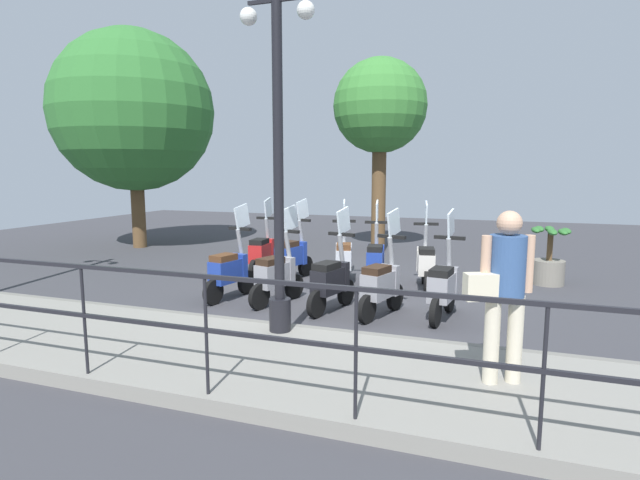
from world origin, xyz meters
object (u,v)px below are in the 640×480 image
(lamp_post_near, at_px, (278,178))
(scooter_far_4, at_px, (262,252))
(potted_palm, at_px, (549,260))
(scooter_far_2, at_px, (344,257))
(scooter_near_0, at_px, (443,286))
(scooter_near_4, at_px, (230,270))
(scooter_near_1, at_px, (382,284))
(tree_distant, at_px, (380,108))
(tree_large, at_px, (133,112))
(scooter_far_3, at_px, (292,255))
(scooter_far_1, at_px, (375,259))
(scooter_far_0, at_px, (426,262))
(pedestrian_with_bag, at_px, (504,284))
(scooter_near_3, at_px, (277,274))
(scooter_near_2, at_px, (332,279))

(lamp_post_near, xyz_separation_m, scooter_far_4, (3.40, 1.88, -1.52))
(potted_palm, relative_size, scooter_far_2, 0.69)
(scooter_near_0, distance_m, scooter_near_4, 3.38)
(scooter_near_1, distance_m, scooter_far_2, 2.20)
(scooter_near_0, xyz_separation_m, scooter_far_4, (1.77, 3.66, 0.00))
(tree_distant, relative_size, scooter_near_0, 3.14)
(tree_large, bearing_deg, scooter_far_3, -113.59)
(lamp_post_near, relative_size, scooter_near_0, 2.72)
(tree_distant, height_order, scooter_far_2, tree_distant)
(lamp_post_near, height_order, scooter_far_1, lamp_post_near)
(scooter_near_1, relative_size, scooter_far_3, 1.00)
(scooter_far_0, bearing_deg, scooter_far_2, 79.98)
(pedestrian_with_bag, height_order, tree_distant, tree_distant)
(scooter_far_0, xyz_separation_m, scooter_far_4, (0.04, 3.19, 0.00))
(scooter_near_3, xyz_separation_m, scooter_far_2, (1.76, -0.56, 0.00))
(lamp_post_near, bearing_deg, scooter_near_1, -32.27)
(tree_distant, distance_m, scooter_near_3, 6.38)
(scooter_near_1, bearing_deg, scooter_near_4, 103.64)
(potted_palm, relative_size, scooter_near_4, 0.69)
(pedestrian_with_bag, relative_size, tree_large, 0.28)
(scooter_near_2, distance_m, scooter_far_1, 1.86)
(scooter_near_1, xyz_separation_m, scooter_near_3, (0.12, 1.69, 0.00))
(tree_large, distance_m, scooter_near_3, 7.83)
(potted_palm, bearing_deg, scooter_far_4, 101.58)
(pedestrian_with_bag, height_order, scooter_far_1, pedestrian_with_bag)
(tree_large, bearing_deg, pedestrian_with_bag, -124.76)
(tree_large, height_order, scooter_far_2, tree_large)
(scooter_near_3, bearing_deg, scooter_far_4, 48.99)
(scooter_far_0, bearing_deg, scooter_near_0, -175.08)
(scooter_near_3, relative_size, scooter_far_2, 1.00)
(scooter_far_0, distance_m, scooter_far_4, 3.19)
(scooter_near_4, xyz_separation_m, scooter_far_1, (1.73, -2.01, 0.00))
(scooter_far_1, bearing_deg, tree_distant, 2.29)
(tree_large, distance_m, scooter_far_4, 6.14)
(tree_distant, height_order, scooter_far_0, tree_distant)
(scooter_near_3, bearing_deg, lamp_post_near, -137.56)
(pedestrian_with_bag, relative_size, potted_palm, 1.50)
(lamp_post_near, xyz_separation_m, scooter_near_1, (1.48, -0.93, -1.52))
(scooter_near_1, bearing_deg, pedestrian_with_bag, -127.10)
(scooter_near_2, bearing_deg, tree_distant, 19.87)
(lamp_post_near, xyz_separation_m, potted_palm, (4.49, -3.39, -1.56))
(scooter_near_3, height_order, scooter_far_4, same)
(scooter_far_2, bearing_deg, scooter_near_3, 146.36)
(scooter_far_2, bearing_deg, scooter_far_0, -105.73)
(tree_distant, distance_m, scooter_near_2, 6.48)
(lamp_post_near, distance_m, scooter_far_1, 3.70)
(scooter_far_2, bearing_deg, scooter_near_0, -147.17)
(scooter_near_1, xyz_separation_m, scooter_far_2, (1.89, 1.13, 0.00))
(scooter_near_1, distance_m, scooter_far_3, 2.79)
(scooter_near_3, bearing_deg, scooter_far_1, -16.59)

